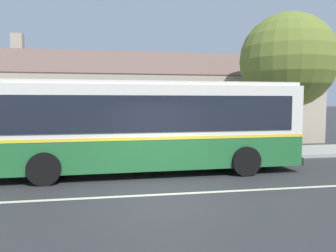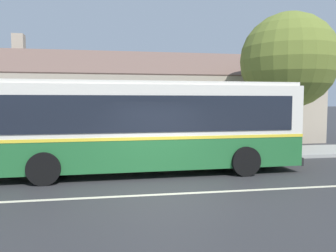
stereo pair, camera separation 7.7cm
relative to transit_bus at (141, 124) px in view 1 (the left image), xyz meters
name	(u,v)px [view 1 (the left image)]	position (x,y,z in m)	size (l,w,h in m)	color
ground_plane	(165,194)	(0.37, -2.90, -1.70)	(300.00, 300.00, 0.00)	#2D2D30
sidewalk_far	(143,156)	(0.37, 3.10, -1.63)	(60.00, 3.00, 0.15)	#9E9E99
lane_divider_stripe	(165,194)	(0.37, -2.90, -1.70)	(60.00, 0.16, 0.01)	beige
community_building	(122,108)	(-0.26, 10.37, 0.39)	(24.62, 8.28, 6.83)	tan
transit_bus	(141,124)	(0.00, 0.00, 0.00)	(11.17, 2.95, 3.17)	#236633
street_tree_primary	(287,64)	(7.70, 3.84, 2.70)	(4.76, 4.76, 6.92)	#4C3828
bus_stop_sign	(296,121)	(7.25, 2.09, -0.06)	(0.36, 0.07, 2.40)	gray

